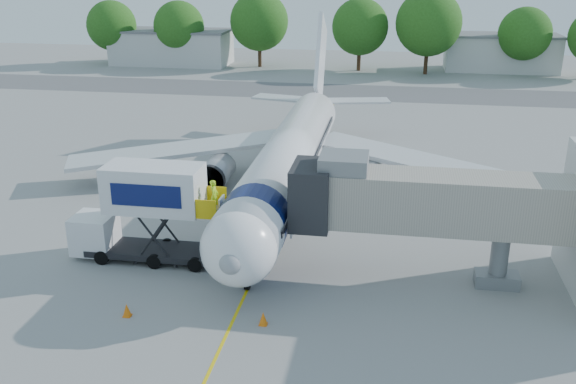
% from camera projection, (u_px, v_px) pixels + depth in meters
% --- Properties ---
extents(ground, '(160.00, 160.00, 0.00)m').
position_uv_depth(ground, '(280.00, 219.00, 41.33)').
color(ground, gray).
rests_on(ground, ground).
extents(guidance_line, '(0.15, 70.00, 0.01)m').
position_uv_depth(guidance_line, '(280.00, 218.00, 41.33)').
color(guidance_line, yellow).
rests_on(guidance_line, ground).
extents(taxiway_strip, '(120.00, 10.00, 0.01)m').
position_uv_depth(taxiway_strip, '(339.00, 92.00, 80.22)').
color(taxiway_strip, '#59595B').
rests_on(taxiway_strip, ground).
extents(aircraft, '(34.17, 37.73, 11.35)m').
position_uv_depth(aircraft, '(291.00, 156.00, 44.13)').
color(aircraft, white).
rests_on(aircraft, ground).
extents(jet_bridge, '(13.90, 3.20, 6.60)m').
position_uv_depth(jet_bridge, '(412.00, 201.00, 32.12)').
color(jet_bridge, '#A89F90').
rests_on(jet_bridge, ground).
extents(catering_hiloader, '(8.50, 2.44, 5.50)m').
position_uv_depth(catering_hiloader, '(144.00, 213.00, 34.87)').
color(catering_hiloader, black).
rests_on(catering_hiloader, ground).
extents(ground_tug, '(3.91, 2.07, 1.55)m').
position_uv_depth(ground_tug, '(240.00, 360.00, 25.44)').
color(ground_tug, silver).
rests_on(ground_tug, ground).
extents(safety_cone_a, '(0.41, 0.41, 0.65)m').
position_uv_depth(safety_cone_a, '(263.00, 319.00, 29.31)').
color(safety_cone_a, orange).
rests_on(safety_cone_a, ground).
extents(safety_cone_b, '(0.41, 0.41, 0.65)m').
position_uv_depth(safety_cone_b, '(127.00, 310.00, 30.01)').
color(safety_cone_b, orange).
rests_on(safety_cone_b, ground).
extents(outbuilding_left, '(18.40, 8.40, 5.30)m').
position_uv_depth(outbuilding_left, '(172.00, 47.00, 100.30)').
color(outbuilding_left, beige).
rests_on(outbuilding_left, ground).
extents(outbuilding_right, '(16.40, 7.40, 5.30)m').
position_uv_depth(outbuilding_right, '(501.00, 52.00, 94.42)').
color(outbuilding_right, beige).
rests_on(outbuilding_right, ground).
extents(tree_a, '(7.61, 7.61, 9.71)m').
position_uv_depth(tree_a, '(112.00, 26.00, 99.26)').
color(tree_a, '#382314').
rests_on(tree_a, ground).
extents(tree_b, '(7.67, 7.67, 9.78)m').
position_uv_depth(tree_b, '(179.00, 27.00, 97.45)').
color(tree_b, '#382314').
rests_on(tree_b, ground).
extents(tree_c, '(8.75, 8.75, 11.16)m').
position_uv_depth(tree_c, '(259.00, 21.00, 96.31)').
color(tree_c, '#382314').
rests_on(tree_c, ground).
extents(tree_d, '(8.18, 8.18, 10.43)m').
position_uv_depth(tree_d, '(360.00, 27.00, 93.18)').
color(tree_d, '#382314').
rests_on(tree_d, ground).
extents(tree_e, '(9.24, 9.24, 11.79)m').
position_uv_depth(tree_e, '(429.00, 23.00, 89.94)').
color(tree_e, '#382314').
rests_on(tree_e, ground).
extents(tree_f, '(7.40, 7.40, 9.44)m').
position_uv_depth(tree_f, '(525.00, 34.00, 90.09)').
color(tree_f, '#382314').
rests_on(tree_f, ground).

